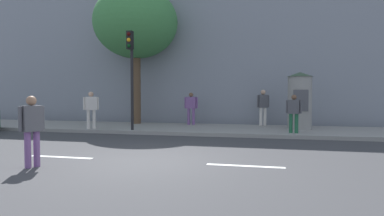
{
  "coord_description": "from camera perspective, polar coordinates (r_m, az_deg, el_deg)",
  "views": [
    {
      "loc": [
        2.9,
        -7.63,
        1.66
      ],
      "look_at": [
        0.68,
        2.0,
        1.24
      ],
      "focal_mm": 30.89,
      "sensor_mm": 36.0,
      "label": 1
    }
  ],
  "objects": [
    {
      "name": "ground_plane",
      "position": [
        8.33,
        -7.77,
        -9.11
      ],
      "size": [
        80.0,
        80.0,
        0.0
      ],
      "primitive_type": "plane",
      "color": "#38383A"
    },
    {
      "name": "sidewalk_curb",
      "position": [
        15.0,
        1.76,
        -3.66
      ],
      "size": [
        36.0,
        4.0,
        0.15
      ],
      "primitive_type": "cube",
      "color": "gray",
      "rests_on": "ground_plane"
    },
    {
      "name": "lane_markings",
      "position": [
        8.33,
        -7.77,
        -9.08
      ],
      "size": [
        25.8,
        0.16,
        0.01
      ],
      "color": "silver",
      "rests_on": "ground_plane"
    },
    {
      "name": "building_backdrop",
      "position": [
        20.04,
        4.61,
        10.42
      ],
      "size": [
        36.0,
        5.0,
        8.91
      ],
      "primitive_type": "cube",
      "color": "gray",
      "rests_on": "ground_plane"
    },
    {
      "name": "traffic_light",
      "position": [
        14.08,
        -10.52,
        7.54
      ],
      "size": [
        0.24,
        0.45,
        4.11
      ],
      "color": "black",
      "rests_on": "sidewalk_curb"
    },
    {
      "name": "poster_column",
      "position": [
        15.0,
        18.1,
        1.29
      ],
      "size": [
        1.11,
        1.11,
        2.46
      ],
      "color": "gray",
      "rests_on": "sidewalk_curb"
    },
    {
      "name": "street_tree",
      "position": [
        17.55,
        -9.69,
        14.23
      ],
      "size": [
        4.27,
        4.27,
        6.97
      ],
      "color": "brown",
      "rests_on": "sidewalk_curb"
    },
    {
      "name": "pedestrian_in_dark_shirt",
      "position": [
        8.29,
        -25.93,
        -2.8
      ],
      "size": [
        0.4,
        0.53,
        1.62
      ],
      "color": "#724C84",
      "rests_on": "ground_plane"
    },
    {
      "name": "pedestrian_with_backpack",
      "position": [
        16.32,
        -0.16,
        0.41
      ],
      "size": [
        0.68,
        0.25,
        1.59
      ],
      "color": "#724C84",
      "rests_on": "sidewalk_curb"
    },
    {
      "name": "pedestrian_with_bag",
      "position": [
        16.13,
        12.15,
        0.61
      ],
      "size": [
        0.56,
        0.46,
        1.72
      ],
      "color": "silver",
      "rests_on": "sidewalk_curb"
    },
    {
      "name": "pedestrian_in_red_top",
      "position": [
        15.11,
        -17.02,
        0.2
      ],
      "size": [
        0.57,
        0.47,
        1.62
      ],
      "color": "silver",
      "rests_on": "sidewalk_curb"
    },
    {
      "name": "pedestrian_tallest",
      "position": [
        13.4,
        17.18,
        -0.39
      ],
      "size": [
        0.59,
        0.45,
        1.49
      ],
      "color": "#1E5938",
      "rests_on": "sidewalk_curb"
    }
  ]
}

